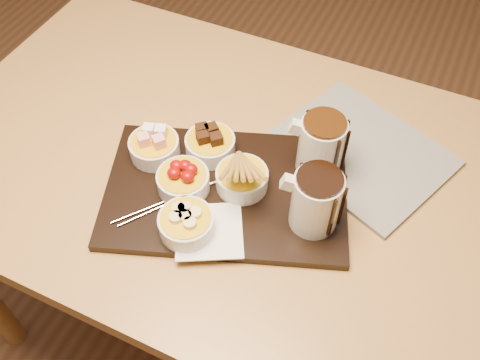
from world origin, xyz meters
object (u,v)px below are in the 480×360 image
at_px(dining_table, 216,186).
at_px(pitcher_dark_chocolate, 316,201).
at_px(serving_board, 226,191).
at_px(bowl_strawberries, 183,181).
at_px(newspaper, 360,152).
at_px(pitcher_milk_chocolate, 321,146).

xyz_separation_m(dining_table, pitcher_dark_chocolate, (0.24, -0.08, 0.18)).
relative_size(serving_board, bowl_strawberries, 4.60).
height_order(serving_board, bowl_strawberries, bowl_strawberries).
bearing_deg(pitcher_dark_chocolate, newspaper, 62.26).
distance_m(serving_board, bowl_strawberries, 0.08).
bearing_deg(pitcher_milk_chocolate, bowl_strawberries, -163.61).
distance_m(bowl_strawberries, pitcher_dark_chocolate, 0.25).
xyz_separation_m(pitcher_dark_chocolate, newspaper, (0.03, 0.21, -0.07)).
xyz_separation_m(serving_board, bowl_strawberries, (-0.07, -0.03, 0.03)).
bearing_deg(pitcher_dark_chocolate, bowl_strawberries, 167.35).
bearing_deg(dining_table, bowl_strawberries, -95.15).
height_order(bowl_strawberries, pitcher_dark_chocolate, pitcher_dark_chocolate).
height_order(bowl_strawberries, newspaper, bowl_strawberries).
distance_m(dining_table, bowl_strawberries, 0.17).
bearing_deg(bowl_strawberries, pitcher_milk_chocolate, 36.50).
relative_size(pitcher_milk_chocolate, newspaper, 0.36).
bearing_deg(dining_table, pitcher_milk_chocolate, 13.52).
xyz_separation_m(serving_board, pitcher_dark_chocolate, (0.18, 0.00, 0.07)).
xyz_separation_m(bowl_strawberries, pitcher_milk_chocolate, (0.21, 0.16, 0.04)).
bearing_deg(serving_board, pitcher_dark_chocolate, -19.98).
height_order(dining_table, bowl_strawberries, bowl_strawberries).
xyz_separation_m(dining_table, serving_board, (0.06, -0.08, 0.11)).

